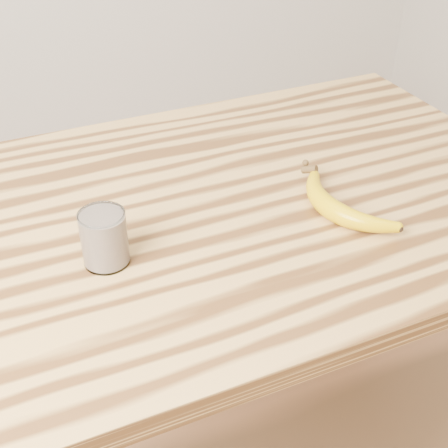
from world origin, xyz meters
name	(u,v)px	position (x,y,z in m)	size (l,w,h in m)	color
table	(230,254)	(0.00, 0.00, 0.77)	(1.20, 0.80, 0.90)	#B28547
smoothie_glass	(104,238)	(-0.26, -0.09, 0.95)	(0.07, 0.07, 0.09)	white
banana	(331,209)	(0.13, -0.13, 0.92)	(0.11, 0.31, 0.04)	#CA9F05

